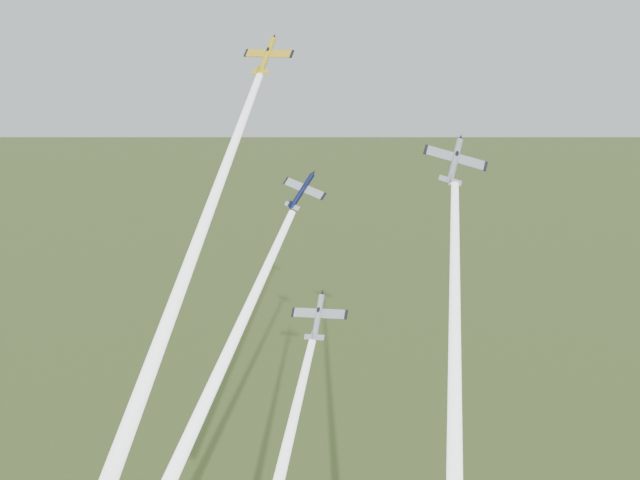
{
  "coord_description": "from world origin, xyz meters",
  "views": [
    {
      "loc": [
        38.13,
        -99.83,
        117.26
      ],
      "look_at": [
        0.0,
        -6.0,
        92.0
      ],
      "focal_mm": 45.0,
      "sensor_mm": 36.0,
      "label": 1
    }
  ],
  "objects_px": {
    "plane_navy": "(302,191)",
    "plane_silver_low": "(318,317)",
    "plane_silver_right": "(455,161)",
    "plane_yellow": "(267,56)"
  },
  "relations": [
    {
      "from": "plane_yellow",
      "to": "plane_silver_right",
      "type": "height_order",
      "value": "plane_yellow"
    },
    {
      "from": "plane_silver_low",
      "to": "plane_silver_right",
      "type": "bearing_deg",
      "value": 26.95
    },
    {
      "from": "plane_navy",
      "to": "plane_silver_low",
      "type": "bearing_deg",
      "value": -36.72
    },
    {
      "from": "plane_yellow",
      "to": "plane_silver_low",
      "type": "xyz_separation_m",
      "value": [
        12.21,
        -11.35,
        -32.5
      ]
    },
    {
      "from": "plane_navy",
      "to": "plane_silver_right",
      "type": "height_order",
      "value": "plane_silver_right"
    },
    {
      "from": "plane_navy",
      "to": "plane_silver_low",
      "type": "relative_size",
      "value": 0.89
    },
    {
      "from": "plane_yellow",
      "to": "plane_silver_low",
      "type": "bearing_deg",
      "value": -38.9
    },
    {
      "from": "plane_yellow",
      "to": "plane_navy",
      "type": "height_order",
      "value": "plane_yellow"
    },
    {
      "from": "plane_navy",
      "to": "plane_silver_right",
      "type": "distance_m",
      "value": 20.75
    },
    {
      "from": "plane_navy",
      "to": "plane_silver_low",
      "type": "xyz_separation_m",
      "value": [
        4.93,
        -6.37,
        -15.04
      ]
    }
  ]
}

